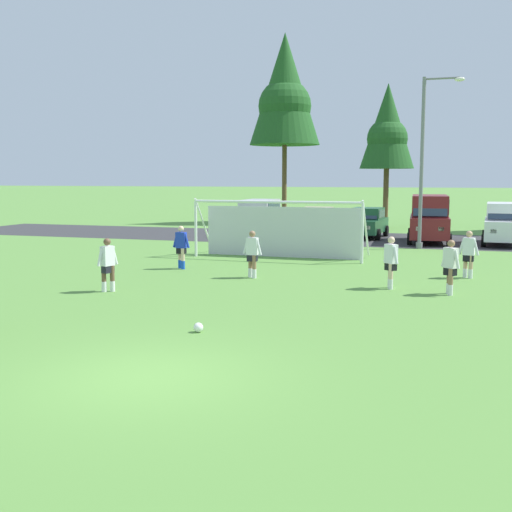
{
  "coord_description": "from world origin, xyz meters",
  "views": [
    {
      "loc": [
        5.07,
        -9.65,
        3.47
      ],
      "look_at": [
        -0.26,
        7.15,
        1.27
      ],
      "focal_mm": 44.42,
      "sensor_mm": 36.0,
      "label": 1
    }
  ],
  "objects_px": {
    "player_trailing_back": "(108,265)",
    "parked_car_slot_center_right": "(504,223)",
    "street_lamp": "(425,161)",
    "player_winger_left": "(468,254)",
    "player_defender_far": "(181,247)",
    "soccer_goal": "(281,228)",
    "parked_car_slot_center": "(429,217)",
    "parked_car_slot_left": "(317,222)",
    "parked_car_slot_far_left": "(259,217)",
    "soccer_ball": "(198,327)",
    "player_midfield_center": "(450,267)",
    "parked_car_slot_center_left": "(367,223)",
    "player_winger_right": "(391,263)",
    "player_striker_near": "(252,254)"
  },
  "relations": [
    {
      "from": "soccer_goal",
      "to": "parked_car_slot_center",
      "type": "xyz_separation_m",
      "value": [
        5.87,
        8.63,
        0.05
      ]
    },
    {
      "from": "parked_car_slot_center_right",
      "to": "player_midfield_center",
      "type": "bearing_deg",
      "value": -99.12
    },
    {
      "from": "soccer_ball",
      "to": "parked_car_slot_center_left",
      "type": "bearing_deg",
      "value": 88.76
    },
    {
      "from": "parked_car_slot_far_left",
      "to": "parked_car_slot_center",
      "type": "height_order",
      "value": "parked_car_slot_center"
    },
    {
      "from": "player_trailing_back",
      "to": "parked_car_slot_center",
      "type": "bearing_deg",
      "value": 64.52
    },
    {
      "from": "parked_car_slot_center_right",
      "to": "player_winger_left",
      "type": "bearing_deg",
      "value": -99.09
    },
    {
      "from": "parked_car_slot_center",
      "to": "parked_car_slot_center_right",
      "type": "xyz_separation_m",
      "value": [
        3.76,
        -0.03,
        -0.23
      ]
    },
    {
      "from": "player_midfield_center",
      "to": "parked_car_slot_far_left",
      "type": "xyz_separation_m",
      "value": [
        -11.03,
        16.3,
        0.29
      ]
    },
    {
      "from": "player_midfield_center",
      "to": "player_defender_far",
      "type": "xyz_separation_m",
      "value": [
        -9.83,
        2.5,
        0.0
      ]
    },
    {
      "from": "player_trailing_back",
      "to": "player_midfield_center",
      "type": "bearing_deg",
      "value": 14.95
    },
    {
      "from": "player_trailing_back",
      "to": "parked_car_slot_center_right",
      "type": "xyz_separation_m",
      "value": [
        12.44,
        18.18,
        0.29
      ]
    },
    {
      "from": "parked_car_slot_center_left",
      "to": "street_lamp",
      "type": "height_order",
      "value": "street_lamp"
    },
    {
      "from": "soccer_goal",
      "to": "player_midfield_center",
      "type": "xyz_separation_m",
      "value": [
        7.13,
        -6.93,
        -0.47
      ]
    },
    {
      "from": "player_winger_left",
      "to": "parked_car_slot_left",
      "type": "height_order",
      "value": "parked_car_slot_left"
    },
    {
      "from": "parked_car_slot_left",
      "to": "street_lamp",
      "type": "distance_m",
      "value": 8.5
    },
    {
      "from": "parked_car_slot_center_left",
      "to": "parked_car_slot_center_right",
      "type": "xyz_separation_m",
      "value": [
        7.31,
        -1.74,
        0.24
      ]
    },
    {
      "from": "player_midfield_center",
      "to": "parked_car_slot_center_left",
      "type": "relative_size",
      "value": 0.38
    },
    {
      "from": "player_trailing_back",
      "to": "parked_car_slot_center_left",
      "type": "relative_size",
      "value": 0.38
    },
    {
      "from": "parked_car_slot_center_left",
      "to": "parked_car_slot_center_right",
      "type": "relative_size",
      "value": 0.92
    },
    {
      "from": "parked_car_slot_center_right",
      "to": "player_winger_right",
      "type": "bearing_deg",
      "value": -105.9
    },
    {
      "from": "soccer_ball",
      "to": "player_winger_right",
      "type": "height_order",
      "value": "player_winger_right"
    },
    {
      "from": "parked_car_slot_center_left",
      "to": "soccer_ball",
      "type": "bearing_deg",
      "value": -91.24
    },
    {
      "from": "player_trailing_back",
      "to": "parked_car_slot_center",
      "type": "relative_size",
      "value": 0.33
    },
    {
      "from": "soccer_ball",
      "to": "soccer_goal",
      "type": "relative_size",
      "value": 0.03
    },
    {
      "from": "player_defender_far",
      "to": "player_winger_right",
      "type": "xyz_separation_m",
      "value": [
        8.04,
        -1.99,
        0.0
      ]
    },
    {
      "from": "soccer_goal",
      "to": "street_lamp",
      "type": "xyz_separation_m",
      "value": [
        5.72,
        5.47,
        2.95
      ]
    },
    {
      "from": "parked_car_slot_left",
      "to": "soccer_ball",
      "type": "bearing_deg",
      "value": -84.24
    },
    {
      "from": "player_midfield_center",
      "to": "parked_car_slot_center_right",
      "type": "height_order",
      "value": "parked_car_slot_center_right"
    },
    {
      "from": "parked_car_slot_left",
      "to": "parked_car_slot_center_left",
      "type": "height_order",
      "value": "same"
    },
    {
      "from": "player_winger_left",
      "to": "street_lamp",
      "type": "height_order",
      "value": "street_lamp"
    },
    {
      "from": "player_winger_right",
      "to": "parked_car_slot_center_right",
      "type": "bearing_deg",
      "value": 74.1
    },
    {
      "from": "soccer_goal",
      "to": "parked_car_slot_left",
      "type": "xyz_separation_m",
      "value": [
        -0.58,
        10.08,
        -0.42
      ]
    },
    {
      "from": "parked_car_slot_far_left",
      "to": "parked_car_slot_center",
      "type": "bearing_deg",
      "value": -4.31
    },
    {
      "from": "player_midfield_center",
      "to": "player_winger_left",
      "type": "bearing_deg",
      "value": 80.77
    },
    {
      "from": "soccer_goal",
      "to": "player_winger_right",
      "type": "bearing_deg",
      "value": -50.26
    },
    {
      "from": "soccer_goal",
      "to": "parked_car_slot_center_right",
      "type": "height_order",
      "value": "soccer_goal"
    },
    {
      "from": "player_winger_left",
      "to": "parked_car_slot_center",
      "type": "xyz_separation_m",
      "value": [
        -1.82,
        12.1,
        0.52
      ]
    },
    {
      "from": "parked_car_slot_left",
      "to": "parked_car_slot_center_left",
      "type": "relative_size",
      "value": 0.99
    },
    {
      "from": "parked_car_slot_center_right",
      "to": "street_lamp",
      "type": "height_order",
      "value": "street_lamp"
    },
    {
      "from": "player_defender_far",
      "to": "soccer_goal",
      "type": "bearing_deg",
      "value": 58.72
    },
    {
      "from": "player_defender_far",
      "to": "parked_car_slot_far_left",
      "type": "relative_size",
      "value": 0.36
    },
    {
      "from": "soccer_ball",
      "to": "player_defender_far",
      "type": "height_order",
      "value": "player_defender_far"
    },
    {
      "from": "street_lamp",
      "to": "player_winger_left",
      "type": "bearing_deg",
      "value": -77.52
    },
    {
      "from": "player_trailing_back",
      "to": "parked_car_slot_center_right",
      "type": "bearing_deg",
      "value": 55.63
    },
    {
      "from": "parked_car_slot_left",
      "to": "player_winger_left",
      "type": "bearing_deg",
      "value": -58.58
    },
    {
      "from": "player_striker_near",
      "to": "player_defender_far",
      "type": "relative_size",
      "value": 1.0
    },
    {
      "from": "player_winger_right",
      "to": "parked_car_slot_center_right",
      "type": "relative_size",
      "value": 0.35
    },
    {
      "from": "player_defender_far",
      "to": "street_lamp",
      "type": "xyz_separation_m",
      "value": [
        8.41,
        9.91,
        3.42
      ]
    },
    {
      "from": "soccer_ball",
      "to": "player_trailing_back",
      "type": "relative_size",
      "value": 0.13
    },
    {
      "from": "soccer_ball",
      "to": "player_defender_far",
      "type": "distance_m",
      "value": 10.13
    }
  ]
}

